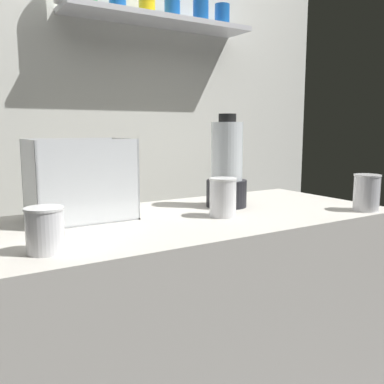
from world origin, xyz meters
The scene contains 7 objects.
counter centered at (0.00, 0.00, 0.45)m, with size 1.40×0.64×0.90m, color beige.
back_wall_unit centered at (0.01, 0.77, 1.27)m, with size 2.60×0.24×2.50m.
carrot_display_bin centered at (-0.34, 0.14, 0.98)m, with size 0.31×0.22×0.26m.
blender_pitcher centered at (0.20, 0.07, 1.04)m, with size 0.15×0.15×0.34m.
juice_cup_pomegranate_far_left centered at (-0.52, -0.19, 0.95)m, with size 0.09×0.09×0.11m.
juice_cup_beet_left centered at (0.08, -0.07, 0.96)m, with size 0.09×0.09×0.13m.
juice_cup_carrot_middle centered at (0.57, -0.26, 0.96)m, with size 0.09×0.09×0.13m.
Camera 1 is at (-0.74, -1.19, 1.19)m, focal length 39.53 mm.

